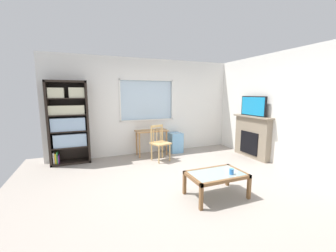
{
  "coord_description": "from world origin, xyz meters",
  "views": [
    {
      "loc": [
        -1.61,
        -3.44,
        1.69
      ],
      "look_at": [
        0.0,
        0.57,
        1.02
      ],
      "focal_mm": 22.26,
      "sensor_mm": 36.0,
      "label": 1
    }
  ],
  "objects_px": {
    "desk_under_window": "(151,135)",
    "wooden_chair": "(160,142)",
    "tv": "(253,106)",
    "bookshelf": "(68,121)",
    "sippy_cup": "(231,171)",
    "plastic_drawer_unit": "(175,142)",
    "fireplace": "(252,137)",
    "coffee_table": "(216,176)"
  },
  "relations": [
    {
      "from": "desk_under_window",
      "to": "wooden_chair",
      "type": "height_order",
      "value": "wooden_chair"
    },
    {
      "from": "plastic_drawer_unit",
      "to": "fireplace",
      "type": "bearing_deg",
      "value": -35.65
    },
    {
      "from": "sippy_cup",
      "to": "wooden_chair",
      "type": "bearing_deg",
      "value": 100.35
    },
    {
      "from": "coffee_table",
      "to": "desk_under_window",
      "type": "bearing_deg",
      "value": 95.89
    },
    {
      "from": "wooden_chair",
      "to": "coffee_table",
      "type": "bearing_deg",
      "value": -84.19
    },
    {
      "from": "bookshelf",
      "to": "coffee_table",
      "type": "relative_size",
      "value": 2.12
    },
    {
      "from": "fireplace",
      "to": "sippy_cup",
      "type": "distance_m",
      "value": 2.55
    },
    {
      "from": "desk_under_window",
      "to": "coffee_table",
      "type": "relative_size",
      "value": 0.92
    },
    {
      "from": "desk_under_window",
      "to": "coffee_table",
      "type": "height_order",
      "value": "desk_under_window"
    },
    {
      "from": "wooden_chair",
      "to": "sippy_cup",
      "type": "distance_m",
      "value": 2.31
    },
    {
      "from": "desk_under_window",
      "to": "fireplace",
      "type": "xyz_separation_m",
      "value": [
        2.44,
        -1.17,
        -0.01
      ]
    },
    {
      "from": "fireplace",
      "to": "tv",
      "type": "distance_m",
      "value": 0.81
    },
    {
      "from": "wooden_chair",
      "to": "fireplace",
      "type": "relative_size",
      "value": 0.75
    },
    {
      "from": "plastic_drawer_unit",
      "to": "fireplace",
      "type": "height_order",
      "value": "fireplace"
    },
    {
      "from": "fireplace",
      "to": "tv",
      "type": "height_order",
      "value": "tv"
    },
    {
      "from": "plastic_drawer_unit",
      "to": "sippy_cup",
      "type": "distance_m",
      "value": 2.86
    },
    {
      "from": "desk_under_window",
      "to": "plastic_drawer_unit",
      "type": "height_order",
      "value": "desk_under_window"
    },
    {
      "from": "wooden_chair",
      "to": "sippy_cup",
      "type": "xyz_separation_m",
      "value": [
        0.42,
        -2.27,
        -0.02
      ]
    },
    {
      "from": "plastic_drawer_unit",
      "to": "tv",
      "type": "distance_m",
      "value": 2.34
    },
    {
      "from": "tv",
      "to": "coffee_table",
      "type": "distance_m",
      "value": 2.81
    },
    {
      "from": "plastic_drawer_unit",
      "to": "fireplace",
      "type": "xyz_separation_m",
      "value": [
        1.7,
        -1.22,
        0.28
      ]
    },
    {
      "from": "wooden_chair",
      "to": "fireplace",
      "type": "xyz_separation_m",
      "value": [
        2.38,
        -0.65,
        0.1
      ]
    },
    {
      "from": "tv",
      "to": "coffee_table",
      "type": "bearing_deg",
      "value": -145.19
    },
    {
      "from": "desk_under_window",
      "to": "sippy_cup",
      "type": "xyz_separation_m",
      "value": [
        0.47,
        -2.79,
        -0.13
      ]
    },
    {
      "from": "plastic_drawer_unit",
      "to": "fireplace",
      "type": "relative_size",
      "value": 0.47
    },
    {
      "from": "plastic_drawer_unit",
      "to": "sippy_cup",
      "type": "bearing_deg",
      "value": -95.37
    },
    {
      "from": "fireplace",
      "to": "coffee_table",
      "type": "xyz_separation_m",
      "value": [
        -2.16,
        -1.49,
        -0.22
      ]
    },
    {
      "from": "fireplace",
      "to": "sippy_cup",
      "type": "bearing_deg",
      "value": -140.49
    },
    {
      "from": "fireplace",
      "to": "desk_under_window",
      "type": "bearing_deg",
      "value": 154.38
    },
    {
      "from": "desk_under_window",
      "to": "wooden_chair",
      "type": "xyz_separation_m",
      "value": [
        0.06,
        -0.52,
        -0.11
      ]
    },
    {
      "from": "bookshelf",
      "to": "sippy_cup",
      "type": "xyz_separation_m",
      "value": [
        2.52,
        -2.9,
        -0.59
      ]
    },
    {
      "from": "desk_under_window",
      "to": "tv",
      "type": "relative_size",
      "value": 1.05
    },
    {
      "from": "bookshelf",
      "to": "sippy_cup",
      "type": "relative_size",
      "value": 22.16
    },
    {
      "from": "bookshelf",
      "to": "tv",
      "type": "bearing_deg",
      "value": -15.95
    },
    {
      "from": "coffee_table",
      "to": "sippy_cup",
      "type": "distance_m",
      "value": 0.26
    },
    {
      "from": "desk_under_window",
      "to": "sippy_cup",
      "type": "height_order",
      "value": "desk_under_window"
    },
    {
      "from": "plastic_drawer_unit",
      "to": "tv",
      "type": "bearing_deg",
      "value": -35.95
    },
    {
      "from": "wooden_chair",
      "to": "sippy_cup",
      "type": "height_order",
      "value": "wooden_chair"
    },
    {
      "from": "fireplace",
      "to": "wooden_chair",
      "type": "bearing_deg",
      "value": 164.66
    },
    {
      "from": "wooden_chair",
      "to": "coffee_table",
      "type": "relative_size",
      "value": 0.96
    },
    {
      "from": "tv",
      "to": "plastic_drawer_unit",
      "type": "bearing_deg",
      "value": 144.05
    },
    {
      "from": "desk_under_window",
      "to": "sippy_cup",
      "type": "relative_size",
      "value": 9.63
    }
  ]
}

